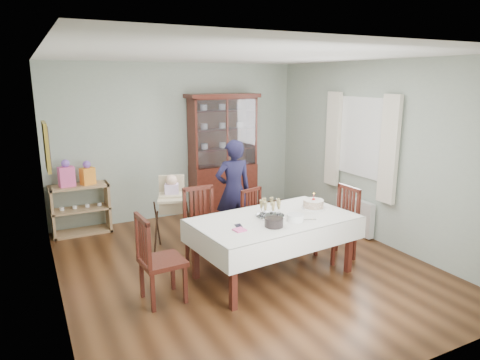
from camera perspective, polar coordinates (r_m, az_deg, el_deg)
floor at (r=5.83m, az=0.49°, el=-11.30°), size 5.00×5.00×0.00m
room_shell at (r=5.82m, az=-1.90°, el=6.17°), size 5.00×5.00×5.00m
dining_table at (r=5.43m, az=4.49°, el=-8.81°), size 2.10×1.34×0.76m
china_cabinet at (r=7.77m, az=-2.28°, el=3.65°), size 1.30×0.48×2.18m
sideboard at (r=7.30m, az=-20.45°, el=-3.67°), size 0.90×0.38×0.80m
picture_frame at (r=5.56m, az=-24.43°, el=4.08°), size 0.04×0.48×0.58m
window at (r=6.90m, az=15.99°, el=5.50°), size 0.04×1.02×1.22m
curtain_left at (r=6.43m, az=19.28°, el=3.83°), size 0.07×0.30×1.55m
curtain_right at (r=7.33m, az=12.30°, el=5.36°), size 0.07×0.30×1.55m
radiator at (r=7.12m, az=14.99°, el=-4.52°), size 0.10×0.80×0.55m
chair_far_left at (r=5.81m, az=-4.79°, el=-8.16°), size 0.46×0.46×1.02m
chair_far_right at (r=6.22m, az=2.52°, el=-7.05°), size 0.49×0.49×0.89m
chair_end_left at (r=4.94m, az=-10.46°, el=-12.42°), size 0.48×0.48×1.01m
chair_end_right at (r=6.11m, az=12.72°, el=-7.45°), size 0.46×0.46×1.00m
woman at (r=6.48m, az=-0.90°, el=-1.41°), size 0.60×0.42×1.56m
high_chair at (r=6.27m, az=-8.93°, el=-5.38°), size 0.63×0.63×1.12m
champagne_tray at (r=5.32m, az=4.06°, el=-4.25°), size 0.37×0.37×0.22m
birthday_cake at (r=5.73m, az=9.76°, el=-3.20°), size 0.31×0.31×0.21m
plate_stack_dark at (r=4.99m, az=4.54°, el=-5.64°), size 0.26×0.26×0.10m
plate_stack_white at (r=5.20m, az=7.37°, el=-5.02°), size 0.27×0.27×0.09m
napkin_stack at (r=4.85m, az=-0.07°, el=-6.67°), size 0.14×0.14×0.02m
cutlery at (r=4.98m, az=-0.53°, el=-6.21°), size 0.13×0.16×0.01m
cake_knife at (r=5.27m, az=8.80°, el=-5.24°), size 0.24×0.12×0.01m
gift_bag_pink at (r=7.12m, az=-22.14°, el=0.67°), size 0.25×0.18×0.43m
gift_bag_orange at (r=7.16m, az=-19.67°, el=0.78°), size 0.24×0.21×0.38m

